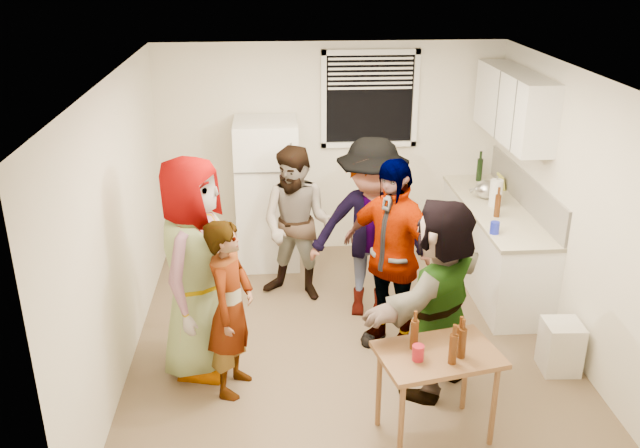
{
  "coord_description": "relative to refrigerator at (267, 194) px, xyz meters",
  "views": [
    {
      "loc": [
        -0.68,
        -5.43,
        3.47
      ],
      "look_at": [
        -0.27,
        0.2,
        1.15
      ],
      "focal_mm": 38.0,
      "sensor_mm": 36.0,
      "label": 1
    }
  ],
  "objects": [
    {
      "name": "red_cup",
      "position": [
        1.07,
        -3.27,
        -0.12
      ],
      "size": [
        0.09,
        0.09,
        0.12
      ],
      "primitive_type": "cylinder",
      "color": "maroon",
      "rests_on": "serving_table"
    },
    {
      "name": "kettle",
      "position": [
        2.4,
        -0.46,
        0.05
      ],
      "size": [
        0.26,
        0.22,
        0.22
      ],
      "primitive_type": null,
      "rotation": [
        0.0,
        0.0,
        0.0
      ],
      "color": "silver",
      "rests_on": "countertop"
    },
    {
      "name": "beer_bottle_counter",
      "position": [
        2.35,
        -1.01,
        0.05
      ],
      "size": [
        0.06,
        0.06,
        0.24
      ],
      "primitive_type": "cylinder",
      "color": "#47230C",
      "rests_on": "countertop"
    },
    {
      "name": "guest_back_left",
      "position": [
        0.31,
        -0.89,
        -0.85
      ],
      "size": [
        1.37,
        1.82,
        0.62
      ],
      "primitive_type": "imported",
      "rotation": [
        0.0,
        0.0,
        -0.4
      ],
      "color": "brown",
      "rests_on": "ground"
    },
    {
      "name": "room",
      "position": [
        0.75,
        -1.88,
        -0.85
      ],
      "size": [
        4.0,
        4.5,
        2.5
      ],
      "primitive_type": null,
      "color": "silver",
      "rests_on": "ground"
    },
    {
      "name": "guest_stripe",
      "position": [
        -0.3,
        -2.48,
        -0.85
      ],
      "size": [
        1.63,
        0.98,
        0.37
      ],
      "primitive_type": "imported",
      "rotation": [
        0.0,
        0.0,
        1.28
      ],
      "color": "#141933",
      "rests_on": "ground"
    },
    {
      "name": "blue_cup",
      "position": [
        2.19,
        -1.44,
        0.05
      ],
      "size": [
        0.09,
        0.09,
        0.12
      ],
      "primitive_type": "cylinder",
      "color": "#1924BD",
      "rests_on": "countertop"
    },
    {
      "name": "serving_table",
      "position": [
        1.24,
        -3.19,
        -0.85
      ],
      "size": [
        0.97,
        0.75,
        0.73
      ],
      "primitive_type": null,
      "rotation": [
        0.0,
        0.0,
        0.21
      ],
      "color": "brown",
      "rests_on": "ground"
    },
    {
      "name": "guest_black",
      "position": [
        1.1,
        -1.89,
        -0.85
      ],
      "size": [
        2.05,
        2.03,
        0.44
      ],
      "primitive_type": "imported",
      "rotation": [
        0.0,
        0.0,
        -0.81
      ],
      "color": "black",
      "rests_on": "ground"
    },
    {
      "name": "counter_lower",
      "position": [
        2.45,
        -0.73,
        -0.42
      ],
      "size": [
        0.6,
        2.2,
        0.86
      ],
      "primitive_type": "cube",
      "color": "white",
      "rests_on": "ground"
    },
    {
      "name": "guest_grey",
      "position": [
        -0.61,
        -2.15,
        -0.85
      ],
      "size": [
        2.14,
        1.47,
        0.62
      ],
      "primitive_type": "imported",
      "rotation": [
        0.0,
        0.0,
        1.28
      ],
      "color": "gray",
      "rests_on": "ground"
    },
    {
      "name": "paper_towel",
      "position": [
        2.43,
        -0.69,
        0.05
      ],
      "size": [
        0.13,
        0.13,
        0.29
      ],
      "primitive_type": "cylinder",
      "color": "white",
      "rests_on": "countertop"
    },
    {
      "name": "trash_bin",
      "position": [
        2.54,
        -2.42,
        -0.6
      ],
      "size": [
        0.33,
        0.33,
        0.46
      ],
      "primitive_type": "cube",
      "rotation": [
        0.0,
        0.0,
        -0.05
      ],
      "color": "silver",
      "rests_on": "ground"
    },
    {
      "name": "guest_back_right",
      "position": [
        1.01,
        -1.28,
        -0.85
      ],
      "size": [
        1.49,
        2.01,
        0.68
      ],
      "primitive_type": "imported",
      "rotation": [
        0.0,
        0.0,
        -0.18
      ],
      "color": "#3C3C41",
      "rests_on": "ground"
    },
    {
      "name": "picture_frame",
      "position": [
        2.67,
        -0.15,
        0.13
      ],
      "size": [
        0.02,
        0.2,
        0.16
      ],
      "primitive_type": "cube",
      "color": "#D0CD47",
      "rests_on": "countertop"
    },
    {
      "name": "upper_cabinets",
      "position": [
        2.58,
        -0.53,
        1.1
      ],
      "size": [
        0.34,
        1.6,
        0.7
      ],
      "primitive_type": "cube",
      "color": "white",
      "rests_on": "room"
    },
    {
      "name": "window",
      "position": [
        1.2,
        0.33,
        1.0
      ],
      "size": [
        1.12,
        0.1,
        1.06
      ],
      "primitive_type": null,
      "color": "white",
      "rests_on": "room"
    },
    {
      "name": "countertop",
      "position": [
        2.45,
        -0.73,
        0.03
      ],
      "size": [
        0.64,
        2.22,
        0.04
      ],
      "primitive_type": "cube",
      "color": "beige",
      "rests_on": "counter_lower"
    },
    {
      "name": "beer_bottle_table",
      "position": [
        1.3,
        -3.32,
        -0.12
      ],
      "size": [
        0.06,
        0.06,
        0.23
      ],
      "primitive_type": "cylinder",
      "color": "#47230C",
      "rests_on": "serving_table"
    },
    {
      "name": "wine_bottle",
      "position": [
        2.5,
        0.14,
        0.05
      ],
      "size": [
        0.07,
        0.07,
        0.27
      ],
      "primitive_type": "cylinder",
      "color": "black",
      "rests_on": "countertop"
    },
    {
      "name": "backsplash",
      "position": [
        2.74,
        -0.73,
        0.23
      ],
      "size": [
        0.03,
        2.2,
        0.36
      ],
      "primitive_type": "cube",
      "color": "#B5B1A7",
      "rests_on": "countertop"
    },
    {
      "name": "guest_orange",
      "position": [
        1.38,
        -2.58,
        -0.85
      ],
      "size": [
        2.32,
        2.31,
        0.5
      ],
      "primitive_type": "imported",
      "rotation": [
        0.0,
        0.0,
        3.96
      ],
      "color": "#E16648",
      "rests_on": "ground"
    },
    {
      "name": "refrigerator",
      "position": [
        0.0,
        0.0,
        0.0
      ],
      "size": [
        0.7,
        0.7,
        1.7
      ],
      "primitive_type": "cube",
      "color": "white",
      "rests_on": "ground"
    }
  ]
}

